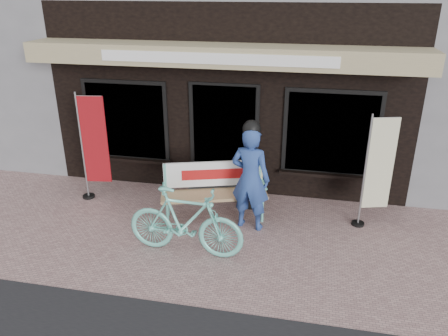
% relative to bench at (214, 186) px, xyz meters
% --- Properties ---
extents(ground, '(70.00, 70.00, 0.00)m').
position_rel_bench_xyz_m(ground, '(-0.03, -0.92, -0.59)').
color(ground, '#A78380').
rests_on(ground, ground).
extents(storefront, '(7.00, 6.77, 6.00)m').
position_rel_bench_xyz_m(storefront, '(-0.03, 4.04, 2.40)').
color(storefront, black).
rests_on(storefront, ground).
extents(bench, '(1.91, 1.01, 1.01)m').
position_rel_bench_xyz_m(bench, '(0.00, 0.00, 0.00)').
color(bench, '#6AD0BF').
rests_on(bench, ground).
extents(person, '(0.73, 0.55, 1.91)m').
position_rel_bench_xyz_m(person, '(0.68, -0.24, 0.35)').
color(person, navy).
rests_on(person, ground).
extents(bicycle, '(1.85, 0.61, 1.10)m').
position_rel_bench_xyz_m(bicycle, '(-0.17, -1.23, -0.04)').
color(bicycle, '#6AD0BF').
rests_on(bicycle, ground).
extents(nobori_red, '(0.62, 0.26, 2.11)m').
position_rel_bench_xyz_m(nobori_red, '(-2.37, 0.25, 0.50)').
color(nobori_red, gray).
rests_on(nobori_red, ground).
extents(nobori_cream, '(0.59, 0.28, 2.00)m').
position_rel_bench_xyz_m(nobori_cream, '(2.73, 0.24, 0.44)').
color(nobori_cream, gray).
rests_on(nobori_cream, ground).
extents(menu_stand, '(0.49, 0.13, 0.97)m').
position_rel_bench_xyz_m(menu_stand, '(0.61, 0.39, -0.09)').
color(menu_stand, black).
rests_on(menu_stand, ground).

